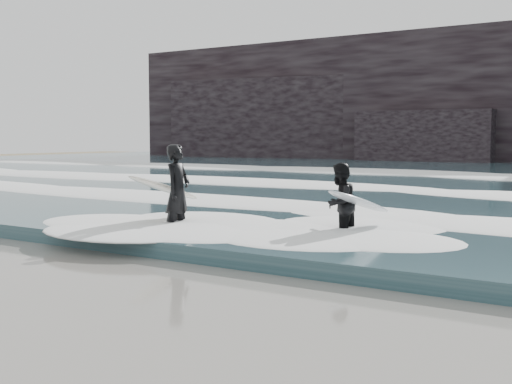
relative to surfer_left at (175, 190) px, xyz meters
The scene contains 7 objects.
ground 5.51m from the surfer_left, 71.40° to the right, with size 120.00×120.00×0.00m, color olive.
sea 23.94m from the surfer_left, 85.86° to the left, with size 90.00×52.00×0.30m, color #2B484F.
foam_near 4.28m from the surfer_left, 65.92° to the left, with size 60.00×3.20×0.20m, color white.
foam_mid 11.02m from the surfer_left, 80.97° to the left, with size 60.00×4.00×0.24m, color white.
foam_far 19.95m from the surfer_left, 85.03° to the left, with size 60.00×4.80×0.30m, color white.
surfer_left is the anchor object (origin of this frame).
surfer_right 3.53m from the surfer_left, 16.70° to the left, with size 1.18×2.01×1.61m.
Camera 1 is at (6.93, -5.32, 2.13)m, focal length 45.00 mm.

